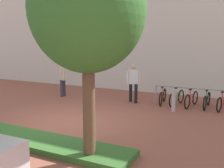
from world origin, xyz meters
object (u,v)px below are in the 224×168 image
Objects in this scene: tree_sidewalk at (88,10)px; bollard_steel at (174,100)px; bike_rack_cluster at (199,99)px; person_shirt_white at (133,81)px; person_shirt_blue at (63,77)px.

tree_sidewalk reaches higher than bollard_steel.
tree_sidewalk is at bearing -103.34° from bike_rack_cluster.
bollard_steel is (0.69, 5.16, -2.95)m from tree_sidewalk.
person_shirt_blue is at bearing -174.29° from person_shirt_white.
person_shirt_white is at bearing 102.58° from tree_sidewalk.
person_shirt_white is (-2.02, 0.76, 0.53)m from bollard_steel.
bike_rack_cluster is 6.53m from person_shirt_blue.
person_shirt_blue is 3.66m from person_shirt_white.
person_shirt_white is (3.64, 0.36, 0.00)m from person_shirt_blue.
bike_rack_cluster is at bearing 76.66° from tree_sidewalk.
bollard_steel is (-0.79, -1.12, 0.10)m from bike_rack_cluster.
bollard_steel is 0.52× the size of person_shirt_white.
tree_sidewalk reaches higher than person_shirt_white.
bollard_steel is 5.70m from person_shirt_blue.
tree_sidewalk is 5.98m from bollard_steel.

